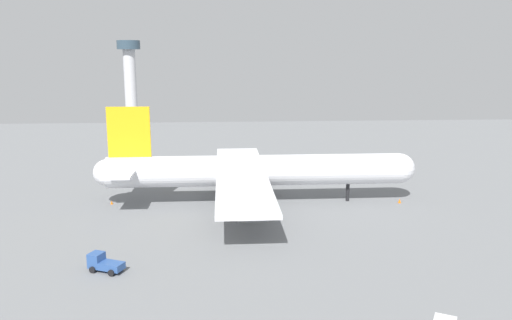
{
  "coord_description": "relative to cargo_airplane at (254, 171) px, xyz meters",
  "views": [
    {
      "loc": [
        -6.39,
        -93.33,
        27.78
      ],
      "look_at": [
        0.0,
        0.0,
        8.44
      ],
      "focal_mm": 35.2,
      "sensor_mm": 36.0,
      "label": 1
    }
  ],
  "objects": [
    {
      "name": "maintenance_van",
      "position": [
        -21.86,
        -30.24,
        -5.2
      ],
      "size": [
        5.07,
        3.69,
        2.38
      ],
      "color": "#2D5193",
      "rests_on": "ground_plane"
    },
    {
      "name": "ground_plane",
      "position": [
        0.33,
        -0.0,
        -6.32
      ],
      "size": [
        246.37,
        246.37,
        0.0
      ],
      "primitive_type": "plane",
      "color": "slate"
    },
    {
      "name": "safety_cone_tail",
      "position": [
        -27.39,
        0.8,
        -5.97
      ],
      "size": [
        0.49,
        0.49,
        0.7
      ],
      "primitive_type": "cone",
      "color": "orange",
      "rests_on": "ground_plane"
    },
    {
      "name": "cargo_airplane",
      "position": [
        0.0,
        0.0,
        0.0
      ],
      "size": [
        61.59,
        52.73,
        18.74
      ],
      "color": "silver",
      "rests_on": "ground_plane"
    },
    {
      "name": "control_tower",
      "position": [
        -43.63,
        119.06,
        14.03
      ],
      "size": [
        9.38,
        9.38,
        34.19
      ],
      "color": "silver",
      "rests_on": "ground_plane"
    },
    {
      "name": "safety_cone_nose",
      "position": [
        28.05,
        -2.13,
        -5.9
      ],
      "size": [
        0.58,
        0.58,
        0.83
      ],
      "primitive_type": "cone",
      "color": "orange",
      "rests_on": "ground_plane"
    }
  ]
}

